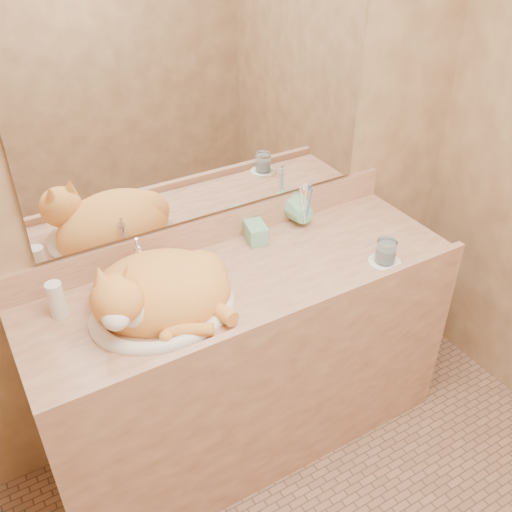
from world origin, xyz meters
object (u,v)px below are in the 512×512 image
toothbrush_cup (305,217)px  water_glass (386,251)px  soap_dispenser (260,230)px  vanity_counter (247,362)px  cat (156,290)px  sink_basin (161,293)px

toothbrush_cup → water_glass: 0.36m
toothbrush_cup → water_glass: size_ratio=1.39×
soap_dispenser → toothbrush_cup: bearing=17.8°
vanity_counter → soap_dispenser: (0.14, 0.14, 0.51)m
soap_dispenser → toothbrush_cup: (0.22, 0.02, -0.02)m
cat → toothbrush_cup: size_ratio=3.84×
vanity_counter → cat: bearing=-178.9°
cat → sink_basin: bearing=-32.6°
cat → soap_dispenser: bearing=34.8°
vanity_counter → soap_dispenser: 0.54m
vanity_counter → cat: cat is taller
soap_dispenser → water_glass: 0.47m
vanity_counter → water_glass: water_glass is taller
sink_basin → toothbrush_cup: bearing=-0.1°
sink_basin → cat: cat is taller
sink_basin → soap_dispenser: bearing=4.1°
cat → toothbrush_cup: cat is taller
soap_dispenser → sink_basin: bearing=-148.6°
toothbrush_cup → water_glass: bearing=-70.7°
toothbrush_cup → soap_dispenser: bearing=-174.6°
vanity_counter → water_glass: (0.48, -0.18, 0.48)m
cat → water_glass: bearing=5.7°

